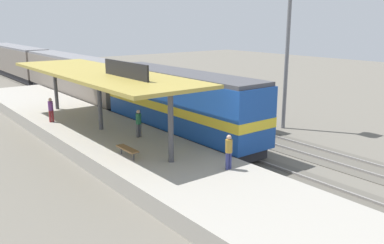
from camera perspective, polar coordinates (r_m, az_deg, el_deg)
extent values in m
plane|color=#666056|center=(30.86, -1.40, -0.68)|extent=(120.00, 120.00, 0.00)
cube|color=#565249|center=(29.75, -4.50, -1.24)|extent=(3.20, 110.00, 0.04)
cube|color=gray|center=(29.36, -5.68, -1.36)|extent=(0.10, 110.00, 0.16)
cube|color=gray|center=(30.12, -3.36, -0.91)|extent=(0.10, 110.00, 0.16)
cube|color=#565249|center=(32.42, 2.29, 0.07)|extent=(3.20, 110.00, 0.04)
cube|color=gray|center=(31.96, 1.31, -0.02)|extent=(0.10, 110.00, 0.16)
cube|color=gray|center=(32.86, 3.25, 0.36)|extent=(0.10, 110.00, 0.16)
cube|color=#9E998E|center=(27.48, -12.54, -1.91)|extent=(6.00, 44.00, 0.90)
cylinder|color=#47474C|center=(20.17, -3.00, -0.75)|extent=(0.28, 0.28, 3.60)
cylinder|color=#47474C|center=(26.96, -12.80, 2.70)|extent=(0.28, 0.28, 3.60)
cylinder|color=#47474C|center=(34.28, -18.56, 4.69)|extent=(0.28, 0.28, 3.60)
cube|color=#A38E3D|center=(26.66, -13.02, 6.70)|extent=(5.20, 18.00, 0.20)
cube|color=black|center=(23.40, -9.31, 7.25)|extent=(0.12, 4.80, 0.90)
cylinder|color=#333338|center=(20.99, -8.17, -4.82)|extent=(0.07, 0.07, 0.42)
cylinder|color=#333338|center=(22.08, -9.86, -3.93)|extent=(0.07, 0.07, 0.42)
cube|color=brown|center=(21.45, -9.06, -3.73)|extent=(0.44, 1.70, 0.08)
cube|color=#28282D|center=(27.73, -1.81, -1.29)|extent=(2.60, 13.60, 0.70)
cube|color=#19479E|center=(27.25, -1.84, 2.97)|extent=(2.90, 14.40, 3.50)
cube|color=#47474C|center=(26.96, -1.87, 6.87)|extent=(2.78, 14.11, 0.24)
cube|color=yellow|center=(27.31, -1.84, 2.43)|extent=(2.93, 14.43, 0.56)
cube|color=#28282D|center=(43.27, -16.03, 3.74)|extent=(2.60, 19.20, 0.70)
cube|color=slate|center=(42.98, -16.21, 6.37)|extent=(2.90, 20.00, 3.30)
cube|color=slate|center=(42.79, -16.38, 8.71)|extent=(2.78, 19.60, 0.24)
cube|color=#28282D|center=(62.88, -23.27, 6.22)|extent=(2.60, 19.20, 0.70)
cube|color=slate|center=(62.68, -23.45, 8.03)|extent=(2.90, 20.00, 3.30)
cube|color=slate|center=(62.55, -23.61, 9.63)|extent=(2.78, 19.60, 0.24)
cube|color=#28282D|center=(33.16, 1.03, 1.27)|extent=(2.50, 11.20, 0.70)
cube|color=#4C564C|center=(32.83, 1.05, 4.08)|extent=(2.80, 12.00, 2.60)
cube|color=#3D453D|center=(32.62, 1.06, 6.53)|extent=(2.69, 11.76, 0.24)
cylinder|color=slate|center=(30.39, 13.17, 9.26)|extent=(0.28, 0.28, 11.00)
cylinder|color=navy|center=(19.57, 4.95, -5.49)|extent=(0.16, 0.16, 0.84)
cylinder|color=navy|center=(19.68, 5.34, -5.38)|extent=(0.16, 0.16, 0.84)
cylinder|color=olive|center=(19.39, 5.19, -3.37)|extent=(0.34, 0.34, 0.64)
sphere|color=tan|center=(19.27, 5.22, -2.14)|extent=(0.23, 0.23, 0.23)
cylinder|color=#4C4C51|center=(24.98, -7.63, -1.22)|extent=(0.16, 0.16, 0.84)
cylinder|color=#4C4C51|center=(25.07, -7.27, -1.16)|extent=(0.16, 0.16, 0.84)
cylinder|color=#23603D|center=(24.84, -7.50, 0.46)|extent=(0.34, 0.34, 0.64)
sphere|color=tan|center=(24.74, -7.54, 1.44)|extent=(0.23, 0.23, 0.23)
cylinder|color=maroon|center=(30.18, -19.26, 0.77)|extent=(0.16, 0.16, 0.84)
cylinder|color=maroon|center=(30.24, -18.94, 0.82)|extent=(0.16, 0.16, 0.84)
cylinder|color=#663375|center=(30.06, -19.21, 2.16)|extent=(0.34, 0.34, 0.64)
sphere|color=tan|center=(29.98, -19.28, 2.98)|extent=(0.23, 0.23, 0.23)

